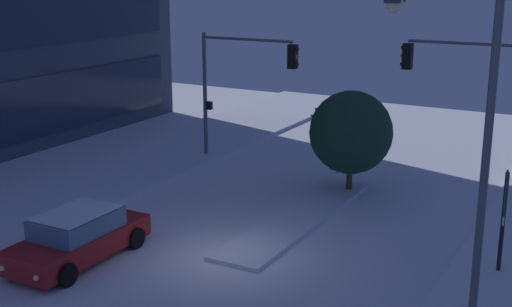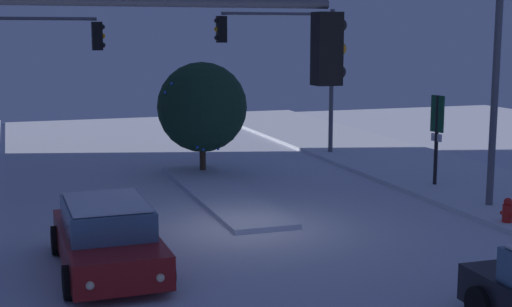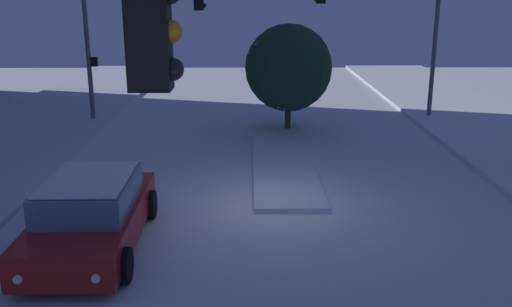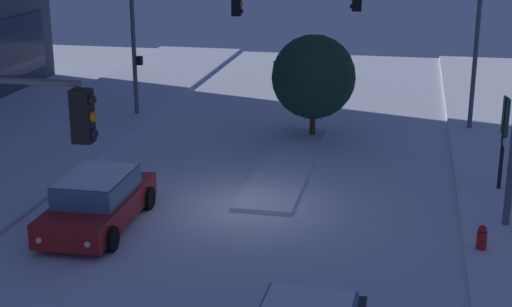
% 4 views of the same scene
% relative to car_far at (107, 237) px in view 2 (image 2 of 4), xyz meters
% --- Properties ---
extents(ground, '(52.00, 52.00, 0.00)m').
position_rel_car_far_xyz_m(ground, '(2.21, -3.74, -0.71)').
color(ground, silver).
extents(median_strip, '(9.00, 1.80, 0.14)m').
position_rel_car_far_xyz_m(median_strip, '(6.20, -4.21, -0.64)').
color(median_strip, silver).
rests_on(median_strip, ground).
extents(car_far, '(4.67, 2.14, 1.49)m').
position_rel_car_far_xyz_m(car_far, '(0.00, 0.00, 0.00)').
color(car_far, maroon).
rests_on(car_far, ground).
extents(traffic_light_corner_far_left, '(0.32, 5.85, 5.53)m').
position_rel_car_far_xyz_m(traffic_light_corner_far_left, '(-5.79, 0.63, 3.25)').
color(traffic_light_corner_far_left, '#565960').
rests_on(traffic_light_corner_far_left, ground).
extents(traffic_light_corner_far_right, '(0.32, 4.75, 5.65)m').
position_rel_car_far_xyz_m(traffic_light_corner_far_right, '(11.62, 1.23, 3.20)').
color(traffic_light_corner_far_right, '#565960').
rests_on(traffic_light_corner_far_right, ground).
extents(traffic_light_corner_near_right, '(0.32, 4.99, 5.90)m').
position_rel_car_far_xyz_m(traffic_light_corner_near_right, '(12.06, -8.57, 3.45)').
color(traffic_light_corner_near_right, '#565960').
rests_on(traffic_light_corner_near_right, ground).
extents(street_lamp_arched, '(0.56, 2.75, 7.92)m').
position_rel_car_far_xyz_m(street_lamp_arched, '(2.08, -10.26, 4.42)').
color(street_lamp_arched, '#565960').
rests_on(street_lamp_arched, ground).
extents(fire_hydrant, '(0.48, 0.26, 0.78)m').
position_rel_car_far_xyz_m(fire_hydrant, '(0.21, -10.20, -0.34)').
color(fire_hydrant, red).
rests_on(fire_hydrant, ground).
extents(parking_info_sign, '(0.55, 0.16, 3.01)m').
position_rel_car_far_xyz_m(parking_info_sign, '(4.99, -11.06, 1.21)').
color(parking_info_sign, black).
rests_on(parking_info_sign, ground).
extents(decorated_tree_median, '(3.17, 3.17, 3.97)m').
position_rel_car_far_xyz_m(decorated_tree_median, '(9.86, -4.62, 1.67)').
color(decorated_tree_median, '#473323').
rests_on(decorated_tree_median, ground).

